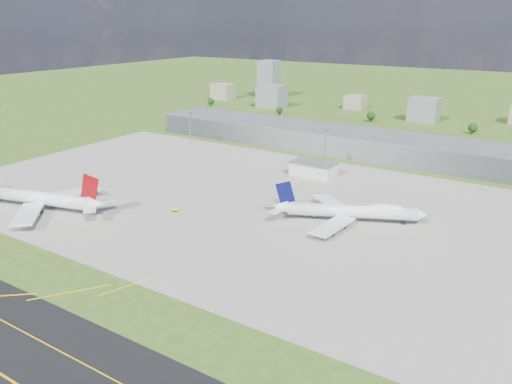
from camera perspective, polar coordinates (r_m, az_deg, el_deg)
The scene contains 21 objects.
ground at distance 357.34m, azimuth 8.71°, elevation 4.18°, with size 1400.00×1400.00×0.00m, color #31551A.
apron at distance 259.79m, azimuth 0.68°, elevation -1.36°, with size 360.00×190.00×0.08m, color gray.
terminal at distance 368.91m, azimuth 9.73°, elevation 5.80°, with size 300.00×42.00×15.00m, color slate.
ops_building at distance 308.48m, azimuth 6.60°, elevation 2.64°, with size 26.00×16.00×8.00m, color silver.
mast_west at distance 376.24m, azimuth -7.57°, elevation 7.76°, with size 3.50×2.00×25.90m.
mast_center at distance 318.08m, azimuth 7.90°, elevation 5.64°, with size 3.50×2.00×25.90m.
airliner_red_twin at distance 273.38m, azimuth -23.46°, elevation -0.68°, with size 78.06×59.80×21.68m.
airliner_blue_quad at distance 239.68m, azimuth 10.84°, elevation -2.19°, with size 68.43×51.89×18.99m.
fire_truck at distance 308.72m, azimuth -26.76°, elevation 0.21°, with size 8.03×5.36×3.36m.
tug_yellow at distance 252.87m, azimuth -9.23°, elevation -2.00°, with size 4.07×3.44×1.76m.
van_white_near at distance 245.21m, azimuth 6.82°, elevation -2.49°, with size 2.97×4.99×2.40m.
van_white_far at distance 248.90m, azimuth 15.60°, elevation -2.78°, with size 4.79×3.41×2.28m.
bldg_far_w at distance 609.91m, azimuth -3.80°, elevation 11.41°, with size 24.00×20.00×18.00m, color gray.
bldg_w at distance 549.07m, azimuth 1.80°, elevation 10.90°, with size 28.00×22.00×24.00m, color slate.
bldg_cw at distance 550.50m, azimuth 11.26°, elevation 10.04°, with size 20.00×18.00×14.00m, color gray.
bldg_c at distance 497.53m, azimuth 18.64°, elevation 8.93°, with size 26.00×20.00×22.00m, color slate.
bldg_tall_w at distance 619.24m, azimuth 1.48°, elevation 12.78°, with size 22.00×20.00×44.00m, color slate.
tree_far_w at distance 559.06m, azimuth -5.19°, elevation 10.27°, with size 7.20×7.20×8.80m.
tree_w at distance 505.39m, azimuth 2.68°, elevation 9.34°, with size 6.75×6.75×8.25m.
tree_c at distance 481.44m, azimuth 13.01°, elevation 8.50°, with size 8.10×8.10×9.90m.
tree_e at distance 454.93m, azimuth 23.52°, elevation 6.75°, with size 7.65×7.65×9.35m.
Camera 1 is at (138.55, -166.47, 91.35)m, focal length 35.00 mm.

